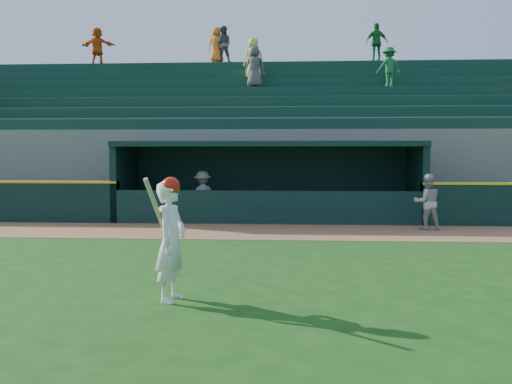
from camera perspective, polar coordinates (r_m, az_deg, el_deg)
ground at (r=10.50m, az=-0.58°, el=-7.71°), size 120.00×120.00×0.00m
warning_track at (r=15.32m, az=0.81°, el=-3.98°), size 40.00×3.00×0.01m
dugout_player_front at (r=16.29m, az=16.73°, el=-0.97°), size 0.79×0.64×1.54m
dugout_player_inside at (r=17.96m, az=-5.35°, el=-0.35°), size 1.14×0.93×1.54m
dugout at (r=18.29m, az=1.32°, el=1.58°), size 9.40×2.80×2.46m
stands at (r=22.84m, az=1.84°, el=4.69°), size 34.50×6.29×7.59m
batter_at_plate at (r=8.25m, az=-8.48°, el=-4.65°), size 0.55×0.82×1.80m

